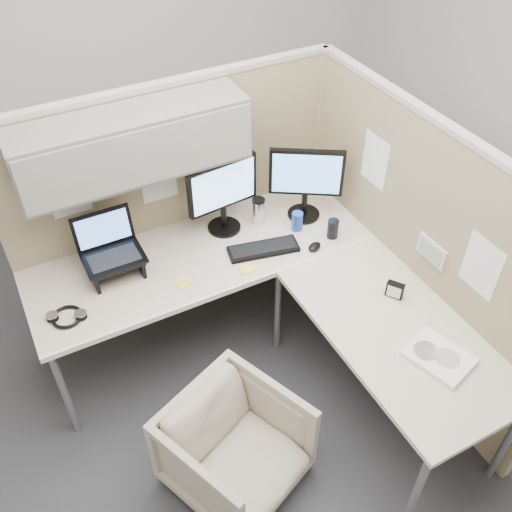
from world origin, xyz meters
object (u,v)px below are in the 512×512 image
desk (270,290)px  monitor_left (223,191)px  office_chair (236,446)px  keyboard (263,249)px

desk → monitor_left: monitor_left is taller
monitor_left → desk: bearing=-94.1°
office_chair → monitor_left: 1.39m
office_chair → keyboard: keyboard is taller
keyboard → monitor_left: bearing=123.1°
desk → monitor_left: (-0.01, 0.55, 0.32)m
office_chair → monitor_left: (0.48, 1.11, 0.69)m
office_chair → desk: bearing=25.6°
desk → keyboard: size_ratio=4.88×
office_chair → keyboard: size_ratio=1.51×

